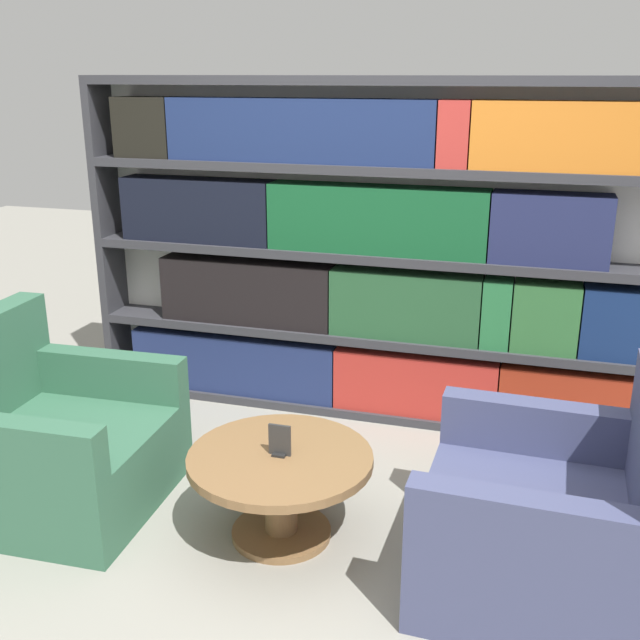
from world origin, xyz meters
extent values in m
plane|color=gray|center=(0.00, 0.00, 0.00)|extent=(14.00, 14.00, 0.00)
cube|color=silver|center=(0.00, 1.55, 0.96)|extent=(3.44, 0.05, 1.93)
cube|color=#333338|center=(-1.70, 1.42, 0.96)|extent=(0.05, 0.30, 1.93)
cube|color=#333338|center=(0.00, 1.42, 0.03)|extent=(3.34, 0.30, 0.05)
cube|color=#333338|center=(0.00, 1.42, 0.48)|extent=(3.34, 0.30, 0.05)
cube|color=#333338|center=(0.00, 1.42, 0.96)|extent=(3.34, 0.30, 0.05)
cube|color=#333338|center=(0.00, 1.42, 1.45)|extent=(3.34, 0.30, 0.05)
cube|color=#333338|center=(0.00, 1.42, 1.90)|extent=(3.34, 0.30, 0.05)
cube|color=navy|center=(-0.88, 1.40, 0.23)|extent=(1.31, 0.20, 0.36)
cube|color=#B92F27|center=(0.25, 1.40, 0.23)|extent=(0.94, 0.20, 0.36)
cube|color=#9A2C18|center=(1.12, 1.40, 0.23)|extent=(0.80, 0.20, 0.36)
cube|color=black|center=(-0.78, 1.40, 0.70)|extent=(1.05, 0.20, 0.38)
cube|color=#275632|center=(0.17, 1.40, 0.70)|extent=(0.84, 0.20, 0.38)
cube|color=#28713D|center=(0.68, 1.40, 0.70)|extent=(0.15, 0.20, 0.38)
cube|color=#2F6835|center=(0.93, 1.40, 0.70)|extent=(0.34, 0.20, 0.38)
cube|color=navy|center=(1.27, 1.40, 0.70)|extent=(0.32, 0.20, 0.38)
cube|color=black|center=(-1.08, 1.40, 1.17)|extent=(0.92, 0.20, 0.37)
cube|color=#14522B|center=(-0.01, 1.40, 1.17)|extent=(1.22, 0.20, 0.37)
cube|color=#20264C|center=(0.91, 1.40, 1.17)|extent=(0.60, 0.20, 0.37)
cube|color=black|center=(-1.38, 1.40, 1.64)|extent=(0.34, 0.20, 0.34)
cube|color=navy|center=(-0.45, 1.40, 1.64)|extent=(1.51, 0.20, 0.34)
cube|color=#BB332D|center=(0.39, 1.40, 1.64)|extent=(0.16, 0.20, 0.34)
cube|color=orange|center=(0.93, 1.40, 1.64)|extent=(0.90, 0.20, 0.34)
cube|color=#336047|center=(-1.20, 0.05, 0.19)|extent=(0.94, 0.94, 0.38)
cube|color=#336047|center=(-1.11, -0.34, 0.49)|extent=(0.77, 0.15, 0.23)
cube|color=#336047|center=(-1.14, 0.45, 0.49)|extent=(0.77, 0.15, 0.23)
cube|color=#42476B|center=(0.96, 0.05, 0.19)|extent=(0.93, 0.93, 0.38)
cube|color=#42476B|center=(0.90, 0.45, 0.49)|extent=(0.77, 0.14, 0.23)
cube|color=#42476B|center=(0.88, -0.34, 0.49)|extent=(0.77, 0.14, 0.23)
cylinder|color=brown|center=(-0.12, 0.07, 0.18)|extent=(0.14, 0.14, 0.36)
cylinder|color=brown|center=(-0.12, 0.07, 0.01)|extent=(0.44, 0.44, 0.03)
cylinder|color=brown|center=(-0.12, 0.07, 0.38)|extent=(0.80, 0.80, 0.04)
cube|color=black|center=(-0.12, 0.07, 0.40)|extent=(0.06, 0.06, 0.01)
cube|color=#2D2D2D|center=(-0.12, 0.07, 0.47)|extent=(0.10, 0.01, 0.14)
camera|label=1|loc=(0.85, -2.60, 1.94)|focal=42.00mm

